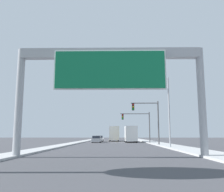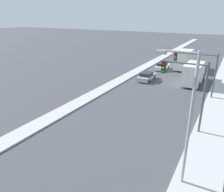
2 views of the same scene
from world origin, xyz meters
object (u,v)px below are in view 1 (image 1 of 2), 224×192
(car_mid_left, at_px, (97,139))
(traffic_light_mid_block, at_px, (139,122))
(sign_gantry, at_px, (110,73))
(street_lamp_right, at_px, (167,106))
(truck_box_primary, at_px, (114,134))
(car_near_center, at_px, (99,139))
(traffic_light_near_intersection, at_px, (150,116))
(truck_box_secondary, at_px, (131,134))

(car_mid_left, distance_m, traffic_light_mid_block, 9.76)
(sign_gantry, height_order, street_lamp_right, street_lamp_right)
(truck_box_primary, distance_m, traffic_light_mid_block, 16.26)
(car_near_center, distance_m, car_mid_left, 8.53)
(traffic_light_mid_block, height_order, street_lamp_right, street_lamp_right)
(car_near_center, relative_size, street_lamp_right, 0.52)
(truck_box_primary, distance_m, traffic_light_near_intersection, 26.07)
(street_lamp_right, bearing_deg, truck_box_primary, 101.38)
(traffic_light_near_intersection, distance_m, street_lamp_right, 7.37)
(car_mid_left, bearing_deg, car_near_center, 90.00)
(traffic_light_mid_block, bearing_deg, traffic_light_near_intersection, -86.44)
(street_lamp_right, bearing_deg, traffic_light_near_intersection, 98.41)
(traffic_light_near_intersection, relative_size, street_lamp_right, 0.77)
(truck_box_secondary, xyz_separation_m, street_lamp_right, (3.07, -22.73, 3.33))
(traffic_light_near_intersection, bearing_deg, traffic_light_mid_block, 93.56)
(car_mid_left, bearing_deg, street_lamp_right, -64.37)
(car_near_center, bearing_deg, truck_box_primary, 41.57)
(car_mid_left, relative_size, truck_box_secondary, 0.60)
(truck_box_secondary, bearing_deg, sign_gantry, -95.62)
(traffic_light_near_intersection, bearing_deg, truck_box_secondary, 97.34)
(car_near_center, relative_size, truck_box_secondary, 0.59)
(sign_gantry, height_order, truck_box_secondary, sign_gantry)
(car_mid_left, bearing_deg, truck_box_primary, 73.25)
(car_near_center, distance_m, street_lamp_right, 31.48)
(traffic_light_mid_block, bearing_deg, car_near_center, 124.34)
(car_near_center, xyz_separation_m, traffic_light_mid_block, (8.37, -12.25, 3.38))
(car_near_center, height_order, traffic_light_near_intersection, traffic_light_near_intersection)
(car_near_center, relative_size, truck_box_primary, 0.50)
(truck_box_secondary, xyz_separation_m, traffic_light_mid_block, (1.37, -5.46, 2.34))
(sign_gantry, distance_m, traffic_light_mid_block, 30.56)
(sign_gantry, relative_size, traffic_light_near_intersection, 2.04)
(sign_gantry, xyz_separation_m, street_lamp_right, (6.57, 12.85, -0.89))
(truck_box_primary, bearing_deg, car_near_center, -138.43)
(truck_box_primary, height_order, truck_box_secondary, truck_box_primary)
(car_mid_left, height_order, truck_box_secondary, truck_box_secondary)
(car_mid_left, height_order, traffic_light_near_intersection, traffic_light_near_intersection)
(sign_gantry, relative_size, truck_box_primary, 1.53)
(car_mid_left, distance_m, truck_box_secondary, 7.29)
(traffic_light_near_intersection, bearing_deg, car_near_center, 112.00)
(traffic_light_near_intersection, relative_size, traffic_light_mid_block, 1.13)
(truck_box_primary, bearing_deg, truck_box_secondary, -70.51)
(truck_box_primary, relative_size, street_lamp_right, 1.03)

